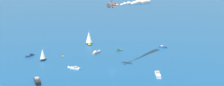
# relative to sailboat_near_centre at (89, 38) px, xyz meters

# --- Properties ---
(ground_plane) EXTENTS (2000.00, 2000.00, 0.00)m
(ground_plane) POSITION_rel_sailboat_near_centre_xyz_m (-39.48, 52.87, -5.39)
(ground_plane) COLOR navy
(sailboat_near_centre) EXTENTS (7.19, 9.15, 11.82)m
(sailboat_near_centre) POSITION_rel_sailboat_near_centre_xyz_m (0.00, 0.00, 0.00)
(sailboat_near_centre) COLOR gold
(sailboat_near_centre) RESTS_ON ground_plane
(motorboat_far_stbd) EXTENTS (5.18, 9.46, 2.67)m
(motorboat_far_stbd) POSITION_rel_sailboat_near_centre_xyz_m (-65.86, 54.47, -4.68)
(motorboat_far_stbd) COLOR white
(motorboat_far_stbd) RESTS_ON ground_plane
(sailboat_offshore) EXTENTS (3.77, 6.54, 8.29)m
(sailboat_offshore) POSITION_rel_sailboat_near_centre_xyz_m (8.15, 50.75, -1.61)
(sailboat_offshore) COLOR black
(sailboat_offshore) RESTS_ON ground_plane
(motorboat_trailing) EXTENTS (4.38, 4.77, 1.50)m
(motorboat_trailing) POSITION_rel_sailboat_near_centre_xyz_m (-29.69, 10.87, -4.99)
(motorboat_trailing) COLOR #33704C
(motorboat_trailing) RESTS_ON ground_plane
(motorboat_mid_cluster) EXTENTS (3.22, 8.58, 2.43)m
(motorboat_mid_cluster) POSITION_rel_sailboat_near_centre_xyz_m (-16.78, 23.09, -4.74)
(motorboat_mid_cluster) COLOR #9E9993
(motorboat_mid_cluster) RESTS_ON ground_plane
(motorboat_outer_ring_a) EXTENTS (2.74, 7.12, 2.01)m
(motorboat_outer_ring_a) POSITION_rel_sailboat_near_centre_xyz_m (22.11, 46.18, -4.85)
(motorboat_outer_ring_a) COLOR #23478C
(motorboat_outer_ring_a) RESTS_ON ground_plane
(motorboat_outer_ring_b) EXTENTS (6.17, 3.26, 1.74)m
(motorboat_outer_ring_b) POSITION_rel_sailboat_near_centre_xyz_m (-57.57, -10.20, -4.93)
(motorboat_outer_ring_b) COLOR #23478C
(motorboat_outer_ring_b) RESTS_ON ground_plane
(motorboat_outer_ring_c) EXTENTS (7.25, 1.90, 2.10)m
(motorboat_outer_ring_c) POSITION_rel_sailboat_near_centre_xyz_m (-18.44, 59.35, -4.83)
(motorboat_outer_ring_c) COLOR white
(motorboat_outer_ring_c) RESTS_ON ground_plane
(motorboat_outer_ring_d) EXTENTS (8.18, 8.43, 2.71)m
(motorboat_outer_ring_d) POSITION_rel_sailboat_near_centre_xyz_m (-12.42, 84.49, -4.66)
(motorboat_outer_ring_d) COLOR black
(motorboat_outer_ring_d) RESTS_ON ground_plane
(marker_buoy) EXTENTS (1.10, 1.10, 2.10)m
(marker_buoy) POSITION_rel_sailboat_near_centre_xyz_m (0.23, 39.66, -5.00)
(marker_buoy) COLOR yellow
(marker_buoy) RESTS_ON ground_plane
(biplane_lead) EXTENTS (7.33, 7.05, 3.58)m
(biplane_lead) POSITION_rel_sailboat_near_centre_xyz_m (-39.40, 53.14, 30.79)
(biplane_lead) COLOR orange
(wingwalker_lead) EXTENTS (1.47, 0.49, 1.53)m
(wingwalker_lead) POSITION_rel_sailboat_near_centre_xyz_m (-39.34, 53.14, 32.94)
(wingwalker_lead) COLOR #1E4CB2
(smoke_trail_lead) EXTENTS (12.99, 37.31, 3.92)m
(smoke_trail_lead) POSITION_rel_sailboat_near_centre_xyz_m (-47.67, 22.69, 30.72)
(smoke_trail_lead) COLOR silver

